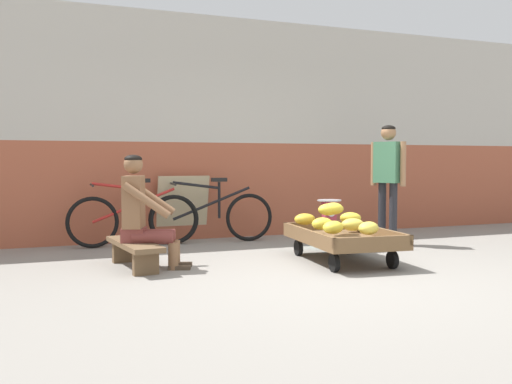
% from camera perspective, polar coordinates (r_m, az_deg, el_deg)
% --- Properties ---
extents(ground_plane, '(80.00, 80.00, 0.00)m').
position_cam_1_polar(ground_plane, '(5.32, 7.93, -8.64)').
color(ground_plane, gray).
extents(back_wall, '(16.00, 0.30, 3.07)m').
position_cam_1_polar(back_wall, '(8.22, -3.30, 6.27)').
color(back_wall, '#A35138').
rests_on(back_wall, ground).
extents(banana_cart, '(0.97, 1.51, 0.36)m').
position_cam_1_polar(banana_cart, '(6.24, 8.55, -4.66)').
color(banana_cart, brown).
rests_on(banana_cart, ground).
extents(banana_pile, '(0.94, 1.24, 0.26)m').
position_cam_1_polar(banana_pile, '(6.20, 7.90, -2.60)').
color(banana_pile, gold).
rests_on(banana_pile, banana_cart).
extents(low_bench, '(0.42, 1.13, 0.27)m').
position_cam_1_polar(low_bench, '(5.94, -11.96, -5.49)').
color(low_bench, brown).
rests_on(low_bench, ground).
extents(vendor_seated, '(0.73, 0.61, 1.14)m').
position_cam_1_polar(vendor_seated, '(5.88, -11.15, -1.95)').
color(vendor_seated, brown).
rests_on(vendor_seated, ground).
extents(plastic_crate, '(0.36, 0.28, 0.30)m').
position_cam_1_polar(plastic_crate, '(7.30, 7.24, -4.24)').
color(plastic_crate, '#19847F').
rests_on(plastic_crate, ground).
extents(weighing_scale, '(0.30, 0.30, 0.29)m').
position_cam_1_polar(weighing_scale, '(7.26, 7.26, -1.86)').
color(weighing_scale, '#28282D').
rests_on(weighing_scale, plastic_crate).
extents(bicycle_near_left, '(1.66, 0.48, 0.86)m').
position_cam_1_polar(bicycle_near_left, '(7.43, -11.98, -2.57)').
color(bicycle_near_left, black).
rests_on(bicycle_near_left, ground).
extents(bicycle_far_left, '(1.66, 0.48, 0.86)m').
position_cam_1_polar(bicycle_far_left, '(7.62, -4.43, -2.37)').
color(bicycle_far_left, black).
rests_on(bicycle_far_left, ground).
extents(sign_board, '(0.70, 0.23, 0.88)m').
position_cam_1_polar(sign_board, '(7.86, -7.28, -1.60)').
color(sign_board, '#C6B289').
rests_on(sign_board, ground).
extents(customer_adult, '(0.32, 0.45, 1.53)m').
position_cam_1_polar(customer_adult, '(7.52, 12.93, 2.06)').
color(customer_adult, '#232328').
rests_on(customer_adult, ground).
extents(shopping_bag, '(0.18, 0.12, 0.24)m').
position_cam_1_polar(shopping_bag, '(6.99, 10.70, -4.84)').
color(shopping_bag, silver).
rests_on(shopping_bag, ground).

